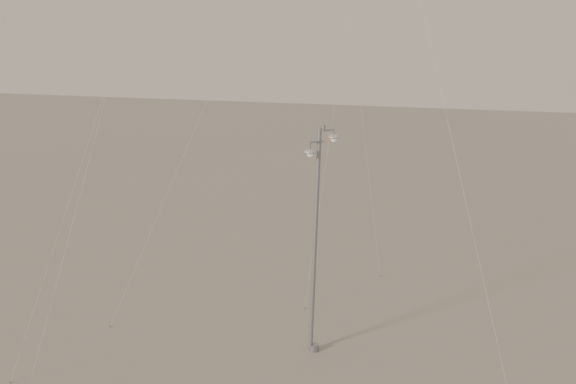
# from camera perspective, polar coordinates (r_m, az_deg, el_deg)

# --- Properties ---
(street_lamp) EXTENTS (1.38, 1.20, 10.18)m
(street_lamp) POSITION_cam_1_polar(r_m,az_deg,el_deg) (34.35, 2.03, -3.04)
(street_lamp) COLOR gray
(street_lamp) RESTS_ON ground
(kite_4) EXTENTS (5.86, 7.66, 18.94)m
(kite_4) POSITION_cam_1_polar(r_m,az_deg,el_deg) (34.90, 9.60, 12.17)
(kite_4) COLOR #312B28
(kite_4) RESTS_ON ground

